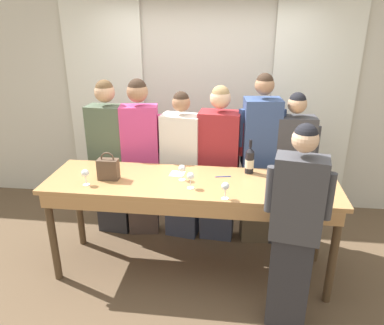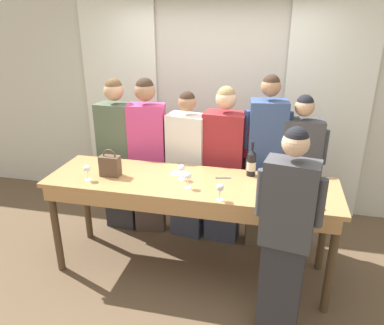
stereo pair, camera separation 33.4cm
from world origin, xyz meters
The scene contains 22 objects.
ground_plane centered at (0.00, 0.00, 0.00)m, with size 18.00×18.00×0.00m, color brown.
wall_back centered at (0.00, 1.55, 1.40)m, with size 12.00×0.06×2.80m.
curtain_panel_left centered at (-1.27, 1.49, 1.34)m, with size 0.97×0.03×2.69m.
curtain_panel_right centered at (1.27, 1.49, 1.34)m, with size 0.97×0.03×2.69m.
tasting_bar centered at (0.00, -0.03, 0.86)m, with size 2.65×0.75×0.97m.
wine_bottle centered at (0.53, 0.25, 1.09)m, with size 0.08×0.08×0.33m.
handbag centered at (-0.75, -0.05, 1.07)m, with size 0.19×0.10×0.26m.
wine_glass_front_left centered at (-0.08, 0.01, 1.07)m, with size 0.07×0.07×0.15m.
wine_glass_front_mid centered at (0.02, -0.15, 1.07)m, with size 0.07×0.07×0.15m.
wine_glass_front_right centered at (1.00, 0.09, 1.07)m, with size 0.07×0.07×0.15m.
wine_glass_center_left centered at (-0.91, -0.20, 1.07)m, with size 0.07×0.07×0.15m.
wine_glass_center_mid centered at (0.32, -0.32, 1.07)m, with size 0.07×0.07×0.15m.
wine_glass_center_right centered at (1.03, -0.25, 1.07)m, with size 0.07×0.07×0.15m.
napkin centered at (-0.15, 0.14, 0.97)m, with size 0.14×0.14×0.00m.
pen centered at (0.29, 0.12, 0.97)m, with size 0.14×0.04×0.01m.
guest_olive_jacket centered at (-0.98, 0.64, 0.91)m, with size 0.53×0.27×1.75m.
guest_pink_top centered at (-0.63, 0.64, 0.93)m, with size 0.51×0.28×1.77m.
guest_cream_sweater centered at (-0.18, 0.64, 0.84)m, with size 0.53×0.31×1.65m.
guest_striped_shirt centered at (0.22, 0.64, 0.88)m, with size 0.54×0.30×1.72m.
guest_navy_coat centered at (0.64, 0.64, 0.94)m, with size 0.48×0.32×1.85m.
guest_beige_cap centered at (0.97, 0.64, 0.85)m, with size 0.53×0.24×1.67m.
host_pouring centered at (0.85, -0.59, 0.88)m, with size 0.48×0.27×1.70m.
Camera 1 is at (0.39, -3.07, 2.38)m, focal length 35.00 mm.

